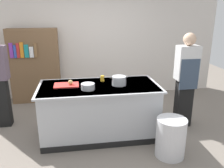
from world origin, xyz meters
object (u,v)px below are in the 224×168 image
Objects in this scene: stock_pot at (119,81)px; onion at (70,82)px; mixing_bowl at (88,87)px; bookshelf at (35,66)px; juice_cup at (102,78)px; trash_bin at (171,137)px; person_chef at (186,78)px.

onion is at bearing 173.56° from stock_pot.
mixing_bowl is at bearing -40.94° from onion.
juice_cup is at bearing -48.71° from bookshelf.
trash_bin is 0.35× the size of person_chef.
bookshelf reaches higher than onion.
person_chef is at bearing -30.35° from bookshelf.
juice_cup is (-0.25, 0.25, -0.03)m from stock_pot.
bookshelf is at bearing 131.70° from stock_pot.
mixing_bowl is (-0.52, -0.15, -0.03)m from stock_pot.
bookshelf is (-0.83, 1.74, -0.11)m from onion.
bookshelf is (-2.26, 2.58, 0.56)m from trash_bin.
onion is 0.05× the size of person_chef.
juice_cup is 0.17× the size of trash_bin.
stock_pot is 2.45m from bookshelf.
stock_pot reaches higher than onion.
juice_cup is (0.54, 0.16, -0.01)m from onion.
person_chef reaches higher than trash_bin.
juice_cup is at bearing 134.08° from stock_pot.
bookshelf reaches higher than juice_cup.
person_chef is (1.24, 0.14, -0.06)m from stock_pot.
mixing_bowl is at bearing 95.35° from person_chef.
stock_pot is 0.17× the size of person_chef.
onion is 0.05× the size of bookshelf.
trash_bin is 3.47m from bookshelf.
juice_cup is 0.06× the size of bookshelf.
juice_cup reaches higher than mixing_bowl.
person_chef reaches higher than stock_pot.
juice_cup is at bearing 55.65° from mixing_bowl.
person_chef is at bearing 1.55° from onion.
trash_bin is at bearing -48.69° from bookshelf.
bookshelf is (-2.87, 1.68, -0.06)m from person_chef.
stock_pot is 0.18× the size of bookshelf.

